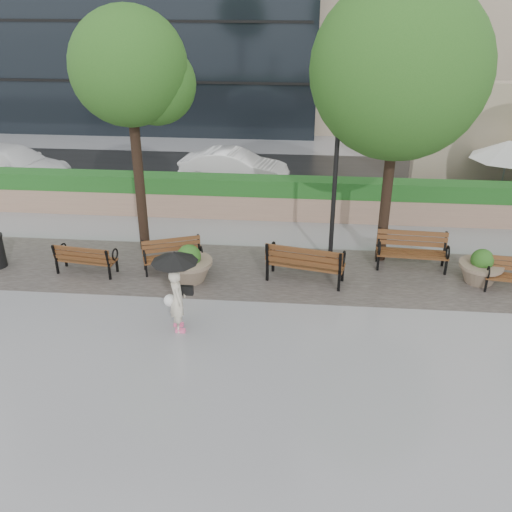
# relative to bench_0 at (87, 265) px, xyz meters

# --- Properties ---
(ground) EXTENTS (100.00, 100.00, 0.00)m
(ground) POSITION_rel_bench_0_xyz_m (5.13, -2.52, -0.26)
(ground) COLOR gray
(ground) RESTS_ON ground
(cobble_strip) EXTENTS (28.00, 3.20, 0.01)m
(cobble_strip) POSITION_rel_bench_0_xyz_m (5.13, 0.48, -0.25)
(cobble_strip) COLOR #383330
(cobble_strip) RESTS_ON ground
(hedge_wall) EXTENTS (24.00, 0.80, 1.35)m
(hedge_wall) POSITION_rel_bench_0_xyz_m (5.13, 4.48, 0.41)
(hedge_wall) COLOR #A07E67
(hedge_wall) RESTS_ON ground
(asphalt_street) EXTENTS (40.00, 7.00, 0.00)m
(asphalt_street) POSITION_rel_bench_0_xyz_m (5.13, 8.48, -0.25)
(asphalt_street) COLOR black
(asphalt_street) RESTS_ON ground
(bench_0) EXTENTS (1.67, 0.84, 0.86)m
(bench_0) POSITION_rel_bench_0_xyz_m (0.00, 0.00, 0.00)
(bench_0) COLOR #5A331A
(bench_0) RESTS_ON ground
(bench_1) EXTENTS (1.69, 1.14, 0.85)m
(bench_1) POSITION_rel_bench_0_xyz_m (2.28, 0.40, -0.00)
(bench_1) COLOR #5A331A
(bench_1) RESTS_ON ground
(bench_2) EXTENTS (2.11, 1.20, 1.07)m
(bench_2) POSITION_rel_bench_0_xyz_m (5.85, 0.08, 0.06)
(bench_2) COLOR #5A331A
(bench_2) RESTS_ON ground
(bench_3) EXTENTS (1.92, 0.86, 1.01)m
(bench_3) POSITION_rel_bench_0_xyz_m (8.73, 1.08, 0.04)
(bench_3) COLOR #5A331A
(bench_3) RESTS_ON ground
(planter_left) EXTENTS (1.21, 1.21, 1.01)m
(planter_left) POSITION_rel_bench_0_xyz_m (2.84, -0.15, 0.14)
(planter_left) COLOR #7F6B56
(planter_left) RESTS_ON ground
(planter_right) EXTENTS (1.12, 1.12, 0.94)m
(planter_right) POSITION_rel_bench_0_xyz_m (10.40, 0.42, 0.11)
(planter_right) COLOR #7F6B56
(planter_right) RESTS_ON ground
(lamppost) EXTENTS (0.28, 0.28, 4.50)m
(lamppost) POSITION_rel_bench_0_xyz_m (6.53, 1.10, 1.74)
(lamppost) COLOR black
(lamppost) RESTS_ON ground
(tree_0) EXTENTS (3.19, 3.04, 6.66)m
(tree_0) POSITION_rel_bench_0_xyz_m (1.29, 1.76, 4.74)
(tree_0) COLOR black
(tree_0) RESTS_ON ground
(tree_1) EXTENTS (4.43, 4.43, 7.38)m
(tree_1) POSITION_rel_bench_0_xyz_m (8.12, 1.66, 4.77)
(tree_1) COLOR black
(tree_1) RESTS_ON ground
(patio_umb_white) EXTENTS (2.50, 2.50, 2.30)m
(patio_umb_white) POSITION_rel_bench_0_xyz_m (12.51, 6.21, 1.73)
(patio_umb_white) COLOR black
(patio_umb_white) RESTS_ON ground
(car_left) EXTENTS (5.16, 3.13, 1.40)m
(car_left) POSITION_rel_bench_0_xyz_m (-5.46, 7.18, 0.44)
(car_left) COLOR white
(car_left) RESTS_ON ground
(car_right) EXTENTS (4.25, 1.97, 1.35)m
(car_right) POSITION_rel_bench_0_xyz_m (3.04, 7.64, 0.42)
(car_right) COLOR white
(car_right) RESTS_ON ground
(pedestrian) EXTENTS (1.03, 1.03, 1.90)m
(pedestrian) POSITION_rel_bench_0_xyz_m (3.03, -2.44, 0.90)
(pedestrian) COLOR beige
(pedestrian) RESTS_ON ground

